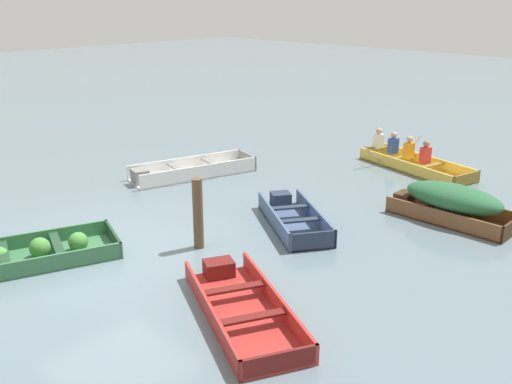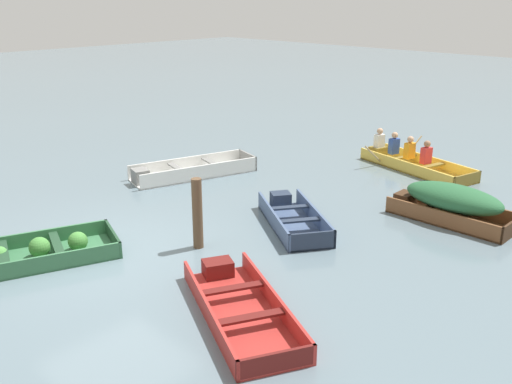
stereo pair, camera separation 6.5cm
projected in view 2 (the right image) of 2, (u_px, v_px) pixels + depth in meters
The scene contains 8 objects.
ground_plane at pixel (110, 252), 10.68m from camera, with size 80.00×80.00×0.00m, color slate.
dinghy_green_foreground at pixel (30, 254), 10.30m from camera, with size 2.19×3.25×0.42m.
skiff_white_near_moored at pixel (189, 171), 15.08m from camera, with size 1.83×3.46×0.40m.
skiff_red_mid_moored at pixel (239, 305), 8.66m from camera, with size 3.15×2.29×0.31m.
skiff_wooden_brown_far_moored at pixel (452, 201), 12.05m from camera, with size 2.60×1.05×0.79m.
skiff_slate_blue_outer_moored at pixel (292, 218), 11.96m from camera, with size 2.61×2.16×0.37m.
rowboat_yellow_with_crew at pixel (410, 160), 15.81m from camera, with size 3.52×2.20×0.89m.
mooring_post at pixel (197, 214), 10.68m from camera, with size 0.19×0.19×1.38m, color brown.
Camera 2 is at (8.75, -5.02, 4.58)m, focal length 40.00 mm.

